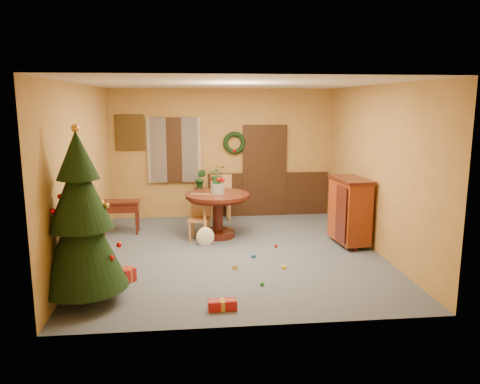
{
  "coord_description": "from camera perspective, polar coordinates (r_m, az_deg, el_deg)",
  "views": [
    {
      "loc": [
        -0.73,
        -7.84,
        2.61
      ],
      "look_at": [
        0.14,
        0.4,
        1.01
      ],
      "focal_mm": 35.0,
      "sensor_mm": 36.0,
      "label": 1
    }
  ],
  "objects": [
    {
      "name": "toy_a",
      "position": [
        8.02,
        1.65,
        -7.85
      ],
      "size": [
        0.09,
        0.07,
        0.05
      ],
      "primitive_type": "cube",
      "rotation": [
        0.0,
        0.0,
        0.23
      ],
      "color": "#265FA7",
      "rests_on": "floor"
    },
    {
      "name": "centerpiece_plant",
      "position": [
        8.99,
        -2.77,
        2.14
      ],
      "size": [
        0.32,
        0.28,
        0.36
      ],
      "primitive_type": "imported",
      "color": "#1E4C23",
      "rests_on": "urn"
    },
    {
      "name": "chair_near",
      "position": [
        9.01,
        -4.92,
        -2.85
      ],
      "size": [
        0.45,
        0.45,
        0.88
      ],
      "color": "#A66F42",
      "rests_on": "floor"
    },
    {
      "name": "toy_c",
      "position": [
        7.55,
        5.38,
        -9.12
      ],
      "size": [
        0.09,
        0.09,
        0.05
      ],
      "primitive_type": "cube",
      "rotation": [
        0.0,
        0.0,
        0.93
      ],
      "color": "gold",
      "rests_on": "floor"
    },
    {
      "name": "sideboard",
      "position": [
        8.81,
        13.22,
        -2.08
      ],
      "size": [
        0.61,
        1.02,
        1.25
      ],
      "color": "#561C09",
      "rests_on": "floor"
    },
    {
      "name": "dining_table",
      "position": [
        9.11,
        -2.74,
        -1.8
      ],
      "size": [
        1.25,
        1.25,
        0.86
      ],
      "color": "black",
      "rests_on": "floor"
    },
    {
      "name": "toy_b",
      "position": [
        6.87,
        2.7,
        -11.11
      ],
      "size": [
        0.06,
        0.06,
        0.06
      ],
      "primitive_type": "sphere",
      "color": "green",
      "rests_on": "floor"
    },
    {
      "name": "toy_d",
      "position": [
        8.59,
        4.4,
        -6.57
      ],
      "size": [
        0.06,
        0.06,
        0.06
      ],
      "primitive_type": "sphere",
      "color": "#B90C0D",
      "rests_on": "floor"
    },
    {
      "name": "gift_d",
      "position": [
        6.13,
        -2.16,
        -13.59
      ],
      "size": [
        0.37,
        0.17,
        0.13
      ],
      "color": "maroon",
      "rests_on": "floor"
    },
    {
      "name": "toy_e",
      "position": [
        7.5,
        -0.64,
        -9.22
      ],
      "size": [
        0.09,
        0.07,
        0.05
      ],
      "primitive_type": "cube",
      "rotation": [
        0.0,
        0.0,
        0.33
      ],
      "color": "gold",
      "rests_on": "floor"
    },
    {
      "name": "gift_a",
      "position": [
        7.5,
        -16.76,
        -9.3
      ],
      "size": [
        0.33,
        0.29,
        0.15
      ],
      "color": "brown",
      "rests_on": "floor"
    },
    {
      "name": "guitar",
      "position": [
        8.62,
        -4.28,
        -4.0
      ],
      "size": [
        0.39,
        0.54,
        0.76
      ],
      "primitive_type": null,
      "rotation": [
        -0.49,
        0.0,
        0.13
      ],
      "color": "white",
      "rests_on": "floor"
    },
    {
      "name": "gift_b",
      "position": [
        7.19,
        -13.62,
        -9.8
      ],
      "size": [
        0.28,
        0.28,
        0.21
      ],
      "color": "maroon",
      "rests_on": "floor"
    },
    {
      "name": "room_envelope",
      "position": [
        10.69,
        -0.94,
        2.9
      ],
      "size": [
        5.5,
        5.5,
        5.5
      ],
      "color": "#3C4758",
      "rests_on": "ground"
    },
    {
      "name": "gift_c",
      "position": [
        6.71,
        -18.17,
        -11.84
      ],
      "size": [
        0.33,
        0.31,
        0.15
      ],
      "color": "brown",
      "rests_on": "floor"
    },
    {
      "name": "chair_far",
      "position": [
        10.37,
        -2.37,
        -0.45
      ],
      "size": [
        0.48,
        0.48,
        1.05
      ],
      "color": "#A66F42",
      "rests_on": "floor"
    },
    {
      "name": "plant_stand",
      "position": [
        10.35,
        -4.77,
        -1.06
      ],
      "size": [
        0.29,
        0.29,
        0.75
      ],
      "color": "black",
      "rests_on": "floor"
    },
    {
      "name": "stand_plant",
      "position": [
        10.25,
        -4.81,
        1.63
      ],
      "size": [
        0.27,
        0.24,
        0.42
      ],
      "primitive_type": "imported",
      "rotation": [
        0.0,
        0.0,
        -0.28
      ],
      "color": "#19471E",
      "rests_on": "plant_stand"
    },
    {
      "name": "christmas_tree",
      "position": [
        6.36,
        -18.8,
        -3.3
      ],
      "size": [
        1.13,
        1.13,
        2.34
      ],
      "color": "#382111",
      "rests_on": "floor"
    },
    {
      "name": "urn",
      "position": [
        9.04,
        -2.76,
        0.4
      ],
      "size": [
        0.27,
        0.27,
        0.2
      ],
      "primitive_type": "cylinder",
      "color": "slate",
      "rests_on": "dining_table"
    },
    {
      "name": "writing_desk",
      "position": [
        9.64,
        -14.36,
        -2.01
      ],
      "size": [
        0.76,
        0.38,
        0.67
      ],
      "color": "black",
      "rests_on": "floor"
    }
  ]
}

